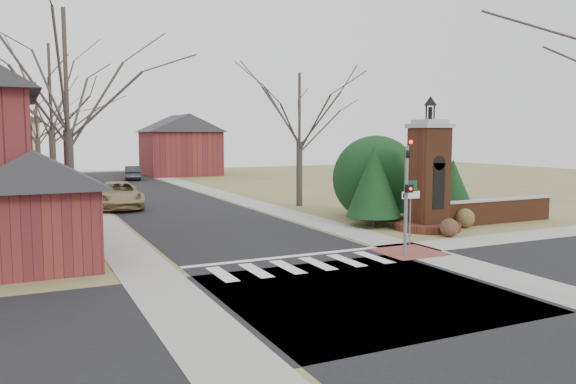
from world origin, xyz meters
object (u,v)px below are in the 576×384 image
distant_car (133,173)px  brick_gate_monument (428,186)px  pickup_truck (118,195)px  traffic_signal_pole (407,189)px  sign_post (410,200)px

distant_car → brick_gate_monument: bearing=110.5°
pickup_truck → traffic_signal_pole: bearing=-64.7°
brick_gate_monument → pickup_truck: brick_gate_monument is taller
sign_post → pickup_truck: 20.04m
traffic_signal_pole → pickup_truck: 20.85m
distant_car → sign_post: bearing=105.0°
sign_post → distant_car: sign_post is taller
traffic_signal_pole → pickup_truck: bearing=111.8°
sign_post → brick_gate_monument: (3.41, 3.01, 0.22)m
pickup_truck → distant_car: bearing=81.2°
sign_post → brick_gate_monument: 4.55m
traffic_signal_pole → brick_gate_monument: 6.47m
traffic_signal_pole → pickup_truck: (-7.70, 19.29, -1.75)m
traffic_signal_pole → brick_gate_monument: bearing=43.2°
traffic_signal_pole → sign_post: bearing=47.6°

